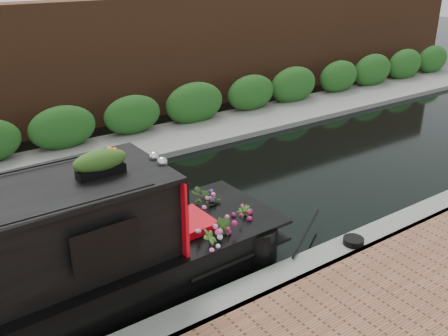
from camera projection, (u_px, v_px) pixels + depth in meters
ground at (149, 223)px, 10.66m from camera, size 80.00×80.00×0.00m
near_bank_coping at (242, 304)px, 8.17m from camera, size 40.00×0.60×0.50m
far_bank_path at (80, 161)px, 13.82m from camera, size 40.00×2.40×0.34m
far_hedge at (69, 152)px, 14.50m from camera, size 40.00×1.10×2.80m
far_brick_wall at (47, 132)px, 16.08m from camera, size 40.00×1.00×8.00m
rope_fender at (262, 229)px, 10.08m from camera, size 0.32×0.40×0.32m
coiled_mooring_rope at (353, 241)px, 9.39m from camera, size 0.39×0.39×0.12m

